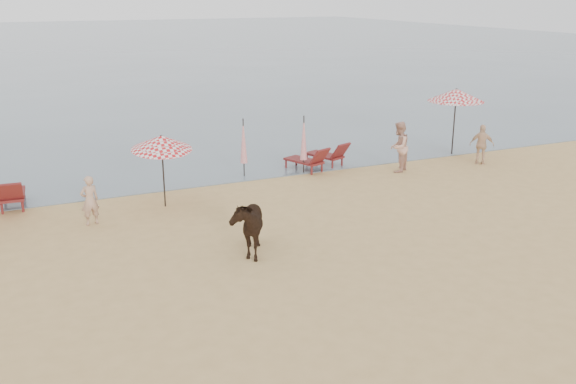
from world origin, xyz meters
name	(u,v)px	position (x,y,z in m)	size (l,w,h in m)	color
ground	(379,299)	(0.00, 0.00, 0.00)	(120.00, 120.00, 0.00)	tan
sea	(54,44)	(0.00, 80.00, 0.00)	(160.00, 140.00, 0.06)	#51606B
lounger_cluster_right	(319,157)	(3.80, 10.52, 0.47)	(2.44, 2.40, 0.68)	maroon
umbrella_open_left_b	(162,143)	(-2.80, 8.42, 2.10)	(1.90, 1.94, 2.43)	black
umbrella_open_right	(456,95)	(9.96, 10.23, 2.52)	(2.29, 2.29, 2.80)	black
umbrella_closed_left	(244,141)	(0.73, 10.62, 1.35)	(0.27, 0.27, 2.20)	black
umbrella_closed_right	(304,138)	(2.96, 10.15, 1.36)	(0.27, 0.27, 2.21)	black
cow	(246,224)	(-1.75, 3.75, 0.79)	(0.86, 1.88, 1.59)	black
beachgoer_left	(90,200)	(-5.19, 7.66, 0.75)	(0.55, 0.36, 1.50)	tan
beachgoer_right_a	(399,147)	(6.37, 8.89, 0.97)	(0.94, 0.73, 1.93)	tan
beachgoer_right_b	(482,145)	(9.99, 8.46, 0.80)	(0.94, 0.39, 1.60)	#D6AB85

